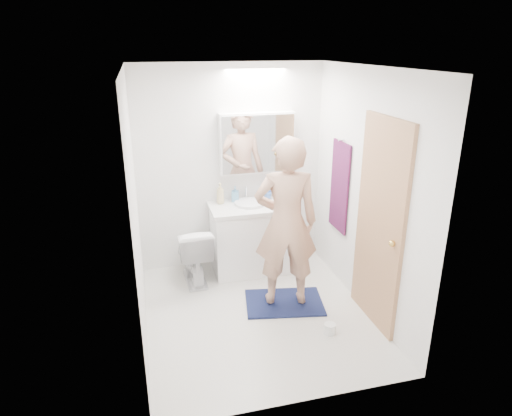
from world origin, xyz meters
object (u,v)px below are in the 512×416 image
object	(u,v)px
toilet	(193,254)
soap_bottle_b	(235,194)
toothbrush_cup	(268,195)
soap_bottle_a	(220,193)
medicine_cabinet	(257,143)
vanity_cabinet	(251,239)
toilet_paper_roll	(330,329)
person	(286,223)

from	to	relation	value
toilet	soap_bottle_b	size ratio (longest dim) A/B	3.65
toilet	toothbrush_cup	world-z (taller)	toothbrush_cup
toothbrush_cup	soap_bottle_a	bearing A→B (deg)	-179.01
soap_bottle_a	medicine_cabinet	bearing A→B (deg)	7.48
vanity_cabinet	soap_bottle_b	distance (m)	0.57
vanity_cabinet	toilet_paper_roll	size ratio (longest dim) A/B	8.18
medicine_cabinet	vanity_cabinet	bearing A→B (deg)	-121.79
vanity_cabinet	soap_bottle_a	size ratio (longest dim) A/B	3.69
medicine_cabinet	toilet	distance (m)	1.46
person	medicine_cabinet	bearing A→B (deg)	-78.62
soap_bottle_a	toothbrush_cup	bearing A→B (deg)	0.99
vanity_cabinet	toilet	world-z (taller)	vanity_cabinet
toilet_paper_roll	person	bearing A→B (deg)	113.24
soap_bottle_a	toilet_paper_roll	size ratio (longest dim) A/B	2.22
vanity_cabinet	toilet_paper_roll	world-z (taller)	vanity_cabinet
medicine_cabinet	soap_bottle_a	size ratio (longest dim) A/B	3.60
vanity_cabinet	soap_bottle_a	distance (m)	0.66
toilet	soap_bottle_a	world-z (taller)	soap_bottle_a
medicine_cabinet	soap_bottle_b	bearing A→B (deg)	-173.73
vanity_cabinet	toothbrush_cup	xyz separation A→B (m)	(0.25, 0.16, 0.48)
vanity_cabinet	medicine_cabinet	bearing A→B (deg)	58.21
toilet_paper_roll	toilet	bearing A→B (deg)	129.58
soap_bottle_a	toothbrush_cup	distance (m)	0.58
person	soap_bottle_b	bearing A→B (deg)	-63.91
vanity_cabinet	person	world-z (taller)	person
soap_bottle_a	soap_bottle_b	xyz separation A→B (m)	(0.18, 0.03, -0.03)
medicine_cabinet	toilet	size ratio (longest dim) A/B	1.30
soap_bottle_b	toilet_paper_roll	world-z (taller)	soap_bottle_b
toilet	soap_bottle_a	size ratio (longest dim) A/B	2.77
toilet	toilet_paper_roll	size ratio (longest dim) A/B	6.16
vanity_cabinet	person	distance (m)	1.02
toothbrush_cup	medicine_cabinet	bearing A→B (deg)	157.24
soap_bottle_b	toilet_paper_roll	xyz separation A→B (m)	(0.55, -1.64, -0.86)
vanity_cabinet	toothbrush_cup	bearing A→B (deg)	32.68
vanity_cabinet	toilet	size ratio (longest dim) A/B	1.33
toilet	medicine_cabinet	bearing A→B (deg)	-161.25
soap_bottle_b	toothbrush_cup	world-z (taller)	soap_bottle_b
vanity_cabinet	soap_bottle_b	world-z (taller)	soap_bottle_b
medicine_cabinet	soap_bottle_b	xyz separation A→B (m)	(-0.27, -0.03, -0.59)
vanity_cabinet	toothbrush_cup	distance (m)	0.56
medicine_cabinet	toilet_paper_roll	bearing A→B (deg)	-80.49
person	soap_bottle_a	bearing A→B (deg)	-54.34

